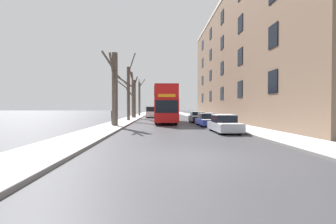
{
  "coord_description": "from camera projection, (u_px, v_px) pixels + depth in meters",
  "views": [
    {
      "loc": [
        -1.41,
        -8.46,
        1.87
      ],
      "look_at": [
        -0.48,
        14.36,
        1.45
      ],
      "focal_mm": 24.0,
      "sensor_mm": 36.0,
      "label": 1
    }
  ],
  "objects": [
    {
      "name": "ground_plane",
      "position": [
        196.0,
        157.0,
        8.54
      ],
      "size": [
        320.0,
        320.0,
        0.0
      ],
      "primitive_type": "plane",
      "color": "#424247"
    },
    {
      "name": "sidewalk_left",
      "position": [
        142.0,
        114.0,
        61.24
      ],
      "size": [
        2.83,
        130.0,
        0.16
      ],
      "color": "slate",
      "rests_on": "ground"
    },
    {
      "name": "sidewalk_right",
      "position": [
        186.0,
        114.0,
        61.73
      ],
      "size": [
        2.83,
        130.0,
        0.16
      ],
      "color": "slate",
      "rests_on": "ground"
    },
    {
      "name": "terrace_facade_right",
      "position": [
        254.0,
        58.0,
        31.53
      ],
      "size": [
        9.1,
        39.9,
        17.7
      ],
      "color": "#7A604C",
      "rests_on": "ground"
    },
    {
      "name": "bare_tree_left_0",
      "position": [
        114.0,
        87.0,
        21.82
      ],
      "size": [
        1.53,
        3.52,
        7.36
      ],
      "color": "#4C4238",
      "rests_on": "ground"
    },
    {
      "name": "bare_tree_left_1",
      "position": [
        128.0,
        92.0,
        31.1
      ],
      "size": [
        3.45,
        2.33,
        9.24
      ],
      "color": "#4C4238",
      "rests_on": "ground"
    },
    {
      "name": "bare_tree_left_2",
      "position": [
        133.0,
        96.0,
        40.13
      ],
      "size": [
        3.38,
        5.09,
        8.47
      ],
      "color": "#4C4238",
      "rests_on": "ground"
    },
    {
      "name": "bare_tree_left_3",
      "position": [
        140.0,
        98.0,
        50.22
      ],
      "size": [
        1.45,
        3.19,
        8.51
      ],
      "color": "#4C4238",
      "rests_on": "ground"
    },
    {
      "name": "double_decker_bus",
      "position": [
        165.0,
        103.0,
        28.41
      ],
      "size": [
        2.59,
        11.22,
        4.39
      ],
      "color": "red",
      "rests_on": "ground"
    },
    {
      "name": "parked_car_0",
      "position": [
        224.0,
        124.0,
        17.08
      ],
      "size": [
        1.7,
        4.13,
        1.38
      ],
      "color": "#9EA3AD",
      "rests_on": "ground"
    },
    {
      "name": "parked_car_1",
      "position": [
        207.0,
        120.0,
        23.2
      ],
      "size": [
        1.73,
        4.32,
        1.35
      ],
      "color": "navy",
      "rests_on": "ground"
    },
    {
      "name": "parked_car_2",
      "position": [
        197.0,
        117.0,
        28.86
      ],
      "size": [
        1.83,
        4.08,
        1.41
      ],
      "color": "black",
      "rests_on": "ground"
    },
    {
      "name": "oncoming_van",
      "position": [
        152.0,
        111.0,
        43.63
      ],
      "size": [
        1.98,
        5.55,
        2.16
      ],
      "color": "white",
      "rests_on": "ground"
    },
    {
      "name": "pedestrian_left_sidewalk",
      "position": [
        113.0,
        116.0,
        23.47
      ],
      "size": [
        0.39,
        0.39,
        1.81
      ],
      "rotation": [
        0.0,
        0.0,
        0.33
      ],
      "color": "navy",
      "rests_on": "ground"
    }
  ]
}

